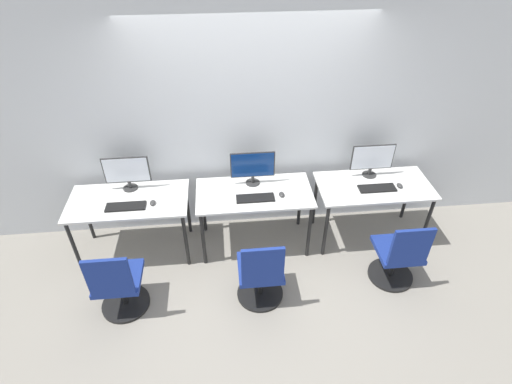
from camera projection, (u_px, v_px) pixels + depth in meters
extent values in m
plane|color=gray|center=(257.00, 262.00, 4.56)|extent=(20.00, 20.00, 0.00)
cube|color=silver|center=(250.00, 120.00, 4.33)|extent=(12.00, 0.05, 2.80)
cube|color=silver|center=(128.00, 201.00, 4.26)|extent=(1.27, 0.65, 0.02)
cylinder|color=black|center=(75.00, 248.00, 4.22)|extent=(0.04, 0.04, 0.73)
cylinder|color=black|center=(186.00, 240.00, 4.32)|extent=(0.04, 0.04, 0.73)
cylinder|color=black|center=(87.00, 215.00, 4.66)|extent=(0.04, 0.04, 0.73)
cylinder|color=black|center=(188.00, 208.00, 4.75)|extent=(0.04, 0.04, 0.73)
cylinder|color=#2D2D2D|center=(131.00, 188.00, 4.41)|extent=(0.16, 0.16, 0.01)
cylinder|color=#2D2D2D|center=(130.00, 184.00, 4.38)|extent=(0.04, 0.04, 0.09)
cube|color=#2D2D2D|center=(126.00, 170.00, 4.27)|extent=(0.49, 0.01, 0.31)
cube|color=silver|center=(126.00, 170.00, 4.27)|extent=(0.47, 0.01, 0.29)
cube|color=black|center=(126.00, 207.00, 4.15)|extent=(0.41, 0.14, 0.02)
ellipsoid|color=#333333|center=(153.00, 203.00, 4.19)|extent=(0.06, 0.09, 0.03)
cylinder|color=black|center=(126.00, 303.00, 4.08)|extent=(0.48, 0.48, 0.03)
cylinder|color=black|center=(123.00, 291.00, 3.97)|extent=(0.04, 0.04, 0.35)
cube|color=navy|center=(118.00, 278.00, 3.85)|extent=(0.44, 0.44, 0.05)
cube|color=navy|center=(109.00, 277.00, 3.54)|extent=(0.40, 0.04, 0.44)
cube|color=silver|center=(254.00, 193.00, 4.37)|extent=(1.27, 0.65, 0.02)
cylinder|color=black|center=(203.00, 239.00, 4.33)|extent=(0.04, 0.04, 0.73)
cylinder|color=black|center=(309.00, 232.00, 4.42)|extent=(0.04, 0.04, 0.73)
cylinder|color=black|center=(203.00, 207.00, 4.77)|extent=(0.04, 0.04, 0.73)
cylinder|color=black|center=(300.00, 201.00, 4.86)|extent=(0.04, 0.04, 0.73)
cylinder|color=#2D2D2D|center=(253.00, 183.00, 4.49)|extent=(0.16, 0.16, 0.01)
cylinder|color=#2D2D2D|center=(253.00, 179.00, 4.46)|extent=(0.04, 0.04, 0.09)
cube|color=#2D2D2D|center=(253.00, 165.00, 4.35)|extent=(0.49, 0.01, 0.31)
cube|color=navy|center=(253.00, 165.00, 4.35)|extent=(0.47, 0.01, 0.29)
cube|color=black|center=(255.00, 198.00, 4.26)|extent=(0.41, 0.14, 0.02)
ellipsoid|color=#333333|center=(282.00, 194.00, 4.30)|extent=(0.06, 0.09, 0.03)
cylinder|color=black|center=(260.00, 293.00, 4.18)|extent=(0.48, 0.48, 0.03)
cylinder|color=black|center=(260.00, 281.00, 4.07)|extent=(0.04, 0.04, 0.35)
cube|color=navy|center=(260.00, 268.00, 3.95)|extent=(0.44, 0.44, 0.05)
cube|color=navy|center=(263.00, 266.00, 3.64)|extent=(0.40, 0.04, 0.44)
cube|color=silver|center=(374.00, 186.00, 4.48)|extent=(1.27, 0.65, 0.02)
cylinder|color=black|center=(326.00, 231.00, 4.44)|extent=(0.04, 0.04, 0.73)
cylinder|color=black|center=(427.00, 224.00, 4.53)|extent=(0.04, 0.04, 0.73)
cylinder|color=black|center=(315.00, 200.00, 4.87)|extent=(0.04, 0.04, 0.73)
cylinder|color=black|center=(407.00, 194.00, 4.97)|extent=(0.04, 0.04, 0.73)
cylinder|color=#2D2D2D|center=(369.00, 175.00, 4.62)|extent=(0.16, 0.16, 0.01)
cylinder|color=#2D2D2D|center=(370.00, 171.00, 4.59)|extent=(0.04, 0.04, 0.09)
cube|color=#2D2D2D|center=(373.00, 157.00, 4.48)|extent=(0.49, 0.01, 0.31)
cube|color=silver|center=(373.00, 157.00, 4.47)|extent=(0.47, 0.01, 0.29)
cube|color=black|center=(377.00, 188.00, 4.40)|extent=(0.41, 0.14, 0.02)
ellipsoid|color=#333333|center=(400.00, 186.00, 4.43)|extent=(0.06, 0.09, 0.03)
cylinder|color=black|center=(390.00, 275.00, 4.38)|extent=(0.48, 0.48, 0.03)
cylinder|color=black|center=(394.00, 263.00, 4.27)|extent=(0.04, 0.04, 0.35)
cube|color=navy|center=(397.00, 250.00, 4.15)|extent=(0.44, 0.44, 0.05)
cube|color=navy|center=(411.00, 247.00, 3.84)|extent=(0.40, 0.04, 0.44)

